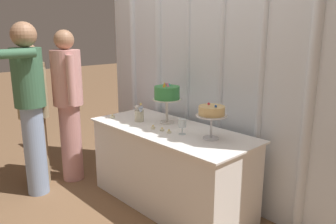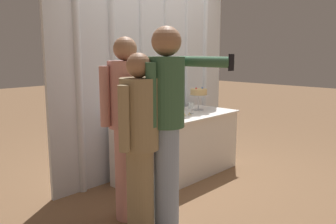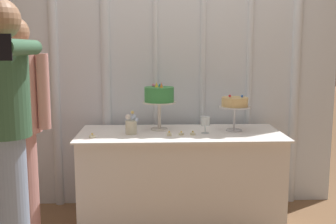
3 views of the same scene
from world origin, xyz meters
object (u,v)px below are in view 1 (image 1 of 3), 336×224
Objects in this scene: flower_vase at (139,114)px; tealight_far_right at (169,132)px; cake_display_nearleft at (167,94)px; tealight_far_left at (112,117)px; guest_girl_blue_dress at (29,100)px; tealight_near_right at (162,130)px; guest_man_dark_suit at (33,110)px; cake_table at (170,167)px; tealight_near_left at (153,128)px; guest_man_pink_jacket at (68,100)px; wine_glass at (182,124)px; cake_display_nearright at (212,113)px.

flower_vase is 4.28× the size of tealight_far_right.
tealight_far_left is (-0.52, -0.29, -0.27)m from cake_display_nearleft.
tealight_far_right is at bearing 32.20° from guest_girl_blue_dress.
guest_man_dark_suit is (-1.30, -0.64, 0.06)m from tealight_near_right.
guest_girl_blue_dress is at bearing -131.07° from flower_vase.
guest_girl_blue_dress reaches higher than flower_vase.
cake_display_nearleft is at bearing 145.32° from cake_table.
guest_girl_blue_dress is at bearing -120.87° from tealight_far_left.
cake_table is 42.43× the size of tealight_near_left.
tealight_far_left is at bearing -175.68° from tealight_near_left.
tealight_near_right is at bearing -7.71° from flower_vase.
tealight_near_left is at bearing 35.95° from guest_girl_blue_dress.
guest_man_pink_jacket reaches higher than flower_vase.
cake_display_nearright is at bearing 18.58° from wine_glass.
cake_display_nearright is at bearing 17.09° from tealight_near_left.
wine_glass is 1.41m from guest_man_pink_jacket.
wine_glass is at bearing 8.21° from tealight_far_left.
guest_man_dark_suit is at bearing -113.58° from guest_man_pink_jacket.
tealight_near_left is at bearing -127.79° from cake_table.
guest_man_pink_jacket reaches higher than cake_display_nearright.
cake_display_nearleft is 0.44m from wine_glass.
tealight_far_left is at bearing 59.13° from guest_girl_blue_dress.
wine_glass is at bearing -11.87° from cake_table.
guest_man_dark_suit is (-0.21, 0.11, -0.15)m from guest_girl_blue_dress.
cake_table is at bearing 131.97° from tealight_far_right.
tealight_far_left is at bearing -151.07° from cake_display_nearleft.
tealight_far_left is 0.55m from guest_man_pink_jacket.
wine_glass is 0.08× the size of guest_man_pink_jacket.
guest_man_pink_jacket is at bearing -160.38° from cake_table.
guest_girl_blue_dress is (-0.93, -0.97, -0.06)m from cake_display_nearleft.
flower_vase is at bearing 25.65° from guest_man_pink_jacket.
tealight_near_right is 1.21m from guest_man_pink_jacket.
guest_man_dark_suit is at bearing -142.83° from cake_display_nearleft.
cake_display_nearleft reaches higher than tealight_near_left.
tealight_far_right is at bearing -157.96° from cake_display_nearright.
tealight_near_left is 1.11m from guest_man_pink_jacket.
flower_vase is 1.07m from guest_girl_blue_dress.
flower_vase is at bearing 48.93° from guest_girl_blue_dress.
cake_display_nearleft reaches higher than cake_display_nearright.
guest_girl_blue_dress is 0.28m from guest_man_dark_suit.
flower_vase is at bearing -173.21° from cake_table.
guest_man_dark_suit is (-1.75, -0.78, -0.15)m from cake_display_nearright.
guest_girl_blue_dress is at bearing -27.63° from guest_man_dark_suit.
flower_vase is 4.35× the size of tealight_near_right.
tealight_near_left is (0.59, 0.04, 0.00)m from tealight_far_left.
tealight_near_right is at bearing -162.23° from cake_display_nearright.
cake_display_nearright reaches higher than cake_table.
guest_girl_blue_dress is at bearing -147.80° from tealight_far_right.
guest_man_pink_jacket is (-0.99, -0.53, -0.13)m from cake_display_nearleft.
tealight_far_left reaches higher than tealight_far_right.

